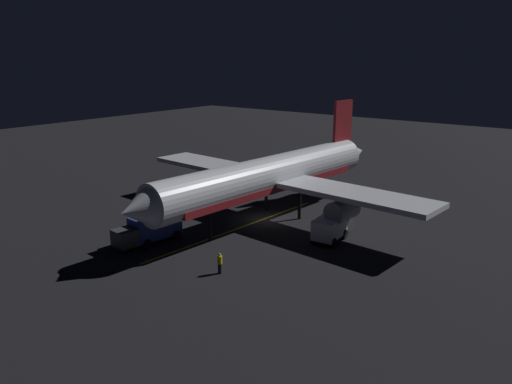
{
  "coord_description": "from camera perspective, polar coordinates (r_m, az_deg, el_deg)",
  "views": [
    {
      "loc": [
        -29.88,
        41.08,
        16.95
      ],
      "look_at": [
        0.0,
        2.0,
        3.5
      ],
      "focal_mm": 35.18,
      "sensor_mm": 36.0,
      "label": 1
    }
  ],
  "objects": [
    {
      "name": "baggage_truck",
      "position": [
        47.73,
        -11.94,
        -4.14
      ],
      "size": [
        2.83,
        6.72,
        2.62
      ],
      "color": "navy",
      "rests_on": "ground_plane"
    },
    {
      "name": "ground_plane",
      "position": [
        53.58,
        1.3,
        -3.27
      ],
      "size": [
        180.0,
        180.0,
        0.2
      ],
      "primitive_type": "cube",
      "color": "black"
    },
    {
      "name": "traffic_cone_near_left",
      "position": [
        51.58,
        -9.92,
        -3.84
      ],
      "size": [
        0.5,
        0.5,
        0.55
      ],
      "color": "#EA590F",
      "rests_on": "ground_plane"
    },
    {
      "name": "traffic_cone_near_right",
      "position": [
        50.85,
        -5.17,
        -3.94
      ],
      "size": [
        0.5,
        0.5,
        0.55
      ],
      "color": "#EA590F",
      "rests_on": "ground_plane"
    },
    {
      "name": "apron_guide_stripe",
      "position": [
        50.96,
        -2.0,
        -4.14
      ],
      "size": [
        1.89,
        24.15,
        0.01
      ],
      "primitive_type": "cube",
      "rotation": [
        0.0,
        0.0,
        -0.07
      ],
      "color": "gold",
      "rests_on": "ground_plane"
    },
    {
      "name": "airliner",
      "position": [
        52.7,
        1.75,
        1.81
      ],
      "size": [
        35.51,
        37.06,
        11.69
      ],
      "color": "silver",
      "rests_on": "ground_plane"
    },
    {
      "name": "catering_truck",
      "position": [
        48.21,
        8.65,
        -3.97
      ],
      "size": [
        2.68,
        5.8,
        2.29
      ],
      "color": "silver",
      "rests_on": "ground_plane"
    },
    {
      "name": "ground_crew_worker",
      "position": [
        40.58,
        -4.14,
        -8.07
      ],
      "size": [
        0.4,
        0.4,
        1.74
      ],
      "color": "black",
      "rests_on": "ground_plane"
    }
  ]
}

